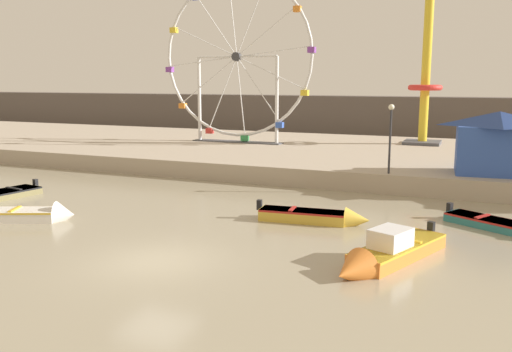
# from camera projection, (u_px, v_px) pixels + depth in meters

# --- Properties ---
(ground_plane) EXTENTS (240.00, 240.00, 0.00)m
(ground_plane) POSITION_uv_depth(u_px,v_px,m) (155.00, 261.00, 18.56)
(ground_plane) COLOR gray
(quay_promenade) EXTENTS (110.00, 20.88, 1.09)m
(quay_promenade) POSITION_uv_depth(u_px,v_px,m) (336.00, 155.00, 40.80)
(quay_promenade) COLOR tan
(quay_promenade) RESTS_ON ground_plane
(distant_town_skyline) EXTENTS (140.00, 3.00, 4.40)m
(distant_town_skyline) POSITION_uv_depth(u_px,v_px,m) (384.00, 117.00, 59.10)
(distant_town_skyline) COLOR #564C47
(distant_town_skyline) RESTS_ON ground_plane
(motorboat_white_red_stripe) EXTENTS (3.90, 2.63, 1.21)m
(motorboat_white_red_stripe) POSITION_uv_depth(u_px,v_px,m) (38.00, 214.00, 23.96)
(motorboat_white_red_stripe) COLOR silver
(motorboat_white_red_stripe) RESTS_ON ground_plane
(motorboat_mustard_yellow) EXTENTS (5.03, 1.52, 1.10)m
(motorboat_mustard_yellow) POSITION_uv_depth(u_px,v_px,m) (319.00, 216.00, 23.52)
(motorboat_mustard_yellow) COLOR gold
(motorboat_mustard_yellow) RESTS_ON ground_plane
(motorboat_orange_hull) EXTENTS (3.32, 5.90, 1.53)m
(motorboat_orange_hull) POSITION_uv_depth(u_px,v_px,m) (384.00, 254.00, 18.18)
(motorboat_orange_hull) COLOR orange
(motorboat_orange_hull) RESTS_ON ground_plane
(ferris_wheel_white_frame) EXTENTS (13.07, 1.20, 13.30)m
(ferris_wheel_white_frame) POSITION_uv_depth(u_px,v_px,m) (237.00, 59.00, 43.37)
(ferris_wheel_white_frame) COLOR silver
(ferris_wheel_white_frame) RESTS_ON quay_promenade
(drop_tower_yellow_tower) EXTENTS (2.80, 2.80, 12.43)m
(drop_tower_yellow_tower) POSITION_uv_depth(u_px,v_px,m) (425.00, 82.00, 42.49)
(drop_tower_yellow_tower) COLOR gold
(drop_tower_yellow_tower) RESTS_ON quay_promenade
(carnival_booth_blue_tent) EXTENTS (4.81, 3.41, 3.40)m
(carnival_booth_blue_tent) POSITION_uv_depth(u_px,v_px,m) (498.00, 142.00, 29.07)
(carnival_booth_blue_tent) COLOR #3356B7
(carnival_booth_blue_tent) RESTS_ON quay_promenade
(promenade_lamp_near) EXTENTS (0.32, 0.32, 3.77)m
(promenade_lamp_near) POSITION_uv_depth(u_px,v_px,m) (391.00, 128.00, 29.19)
(promenade_lamp_near) COLOR #2D2D33
(promenade_lamp_near) RESTS_ON quay_promenade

